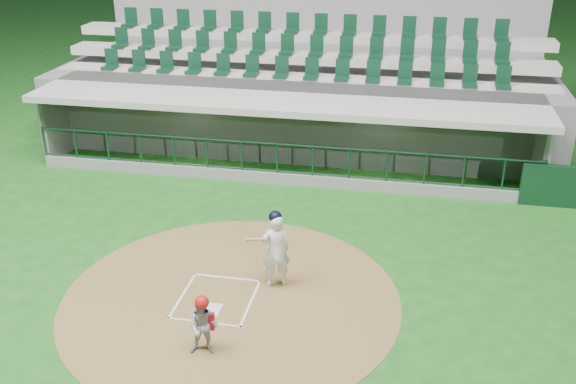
# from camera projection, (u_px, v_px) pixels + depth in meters

# --- Properties ---
(ground) EXTENTS (120.00, 120.00, 0.00)m
(ground) POSITION_uv_depth(u_px,v_px,m) (220.00, 292.00, 13.90)
(ground) COLOR #164E16
(ground) RESTS_ON ground
(dirt_circle) EXTENTS (7.20, 7.20, 0.01)m
(dirt_circle) POSITION_uv_depth(u_px,v_px,m) (231.00, 298.00, 13.66)
(dirt_circle) COLOR brown
(dirt_circle) RESTS_ON ground
(home_plate) EXTENTS (0.43, 0.43, 0.02)m
(home_plate) POSITION_uv_depth(u_px,v_px,m) (211.00, 309.00, 13.26)
(home_plate) COLOR silver
(home_plate) RESTS_ON dirt_circle
(batter_box_chalk) EXTENTS (1.55, 1.80, 0.01)m
(batter_box_chalk) POSITION_uv_depth(u_px,v_px,m) (216.00, 299.00, 13.62)
(batter_box_chalk) COLOR white
(batter_box_chalk) RESTS_ON ground
(dugout_structure) EXTENTS (16.40, 3.70, 3.00)m
(dugout_structure) POSITION_uv_depth(u_px,v_px,m) (293.00, 133.00, 20.46)
(dugout_structure) COLOR gray
(dugout_structure) RESTS_ON ground
(seating_deck) EXTENTS (17.00, 6.72, 5.15)m
(seating_deck) POSITION_uv_depth(u_px,v_px,m) (305.00, 93.00, 23.05)
(seating_deck) COLOR slate
(seating_deck) RESTS_ON ground
(batter) EXTENTS (0.91, 0.96, 1.80)m
(batter) POSITION_uv_depth(u_px,v_px,m) (275.00, 249.00, 13.76)
(batter) COLOR white
(batter) RESTS_ON dirt_circle
(catcher) EXTENTS (0.62, 0.51, 1.24)m
(catcher) POSITION_uv_depth(u_px,v_px,m) (204.00, 325.00, 11.77)
(catcher) COLOR #9A9A9F
(catcher) RESTS_ON dirt_circle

